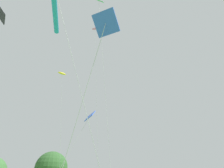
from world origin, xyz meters
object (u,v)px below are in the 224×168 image
(small_kite_stunt_black, at_px, (62,75))
(small_kite_box_yellow, at_px, (104,29))
(small_kite_triangle_green, at_px, (89,118))
(small_kite_diamond_red, at_px, (99,7))
(small_kite_bird_shape, at_px, (95,34))

(small_kite_stunt_black, distance_m, small_kite_box_yellow, 16.86)
(small_kite_triangle_green, bearing_deg, small_kite_diamond_red, 124.20)
(small_kite_stunt_black, distance_m, small_kite_bird_shape, 6.86)
(small_kite_diamond_red, bearing_deg, small_kite_box_yellow, 11.01)
(small_kite_triangle_green, height_order, small_kite_diamond_red, small_kite_diamond_red)
(small_kite_triangle_green, xyz_separation_m, small_kite_bird_shape, (2.76, 2.91, 12.39))
(small_kite_bird_shape, bearing_deg, small_kite_triangle_green, 111.54)
(small_kite_box_yellow, bearing_deg, small_kite_diamond_red, 32.22)
(small_kite_stunt_black, bearing_deg, small_kite_bird_shape, -37.33)
(small_kite_diamond_red, xyz_separation_m, small_kite_stunt_black, (0.12, 5.72, -6.20))
(small_kite_box_yellow, xyz_separation_m, small_kite_bird_shape, (9.36, 11.04, 12.95))
(small_kite_box_yellow, bearing_deg, small_kite_triangle_green, 34.73)
(small_kite_diamond_red, distance_m, small_kite_bird_shape, 3.96)
(small_kite_box_yellow, bearing_deg, small_kite_bird_shape, 33.50)
(small_kite_triangle_green, bearing_deg, small_kite_stunt_black, -117.92)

